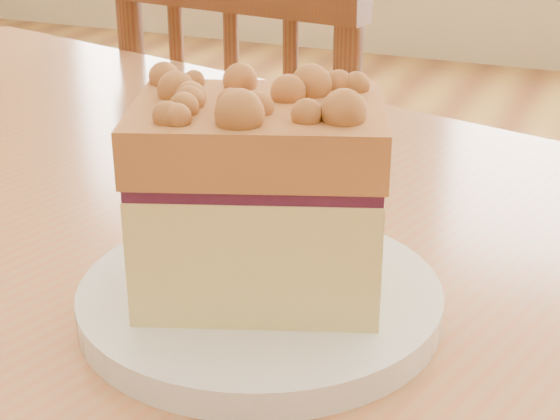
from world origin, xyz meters
name	(u,v)px	position (x,y,z in m)	size (l,w,h in m)	color
cafe_table_main	(53,329)	(-0.11, 0.34, 0.65)	(1.38, 1.10, 0.75)	#AD7443
cafe_chair_main	(289,242)	(-0.16, 0.96, 0.45)	(0.45, 0.45, 0.88)	#5A3218
plate	(260,299)	(0.10, 0.28, 0.76)	(0.21, 0.21, 0.02)	white
cake_slice	(258,191)	(0.10, 0.28, 0.83)	(0.16, 0.14, 0.13)	#F4E389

